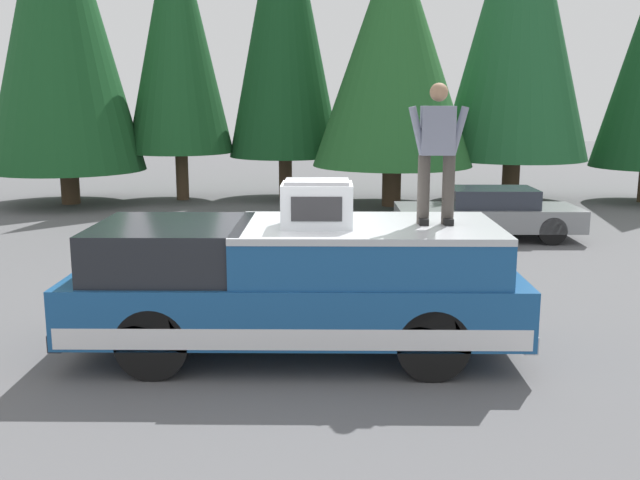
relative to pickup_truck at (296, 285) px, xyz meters
name	(u,v)px	position (x,y,z in m)	size (l,w,h in m)	color
ground_plane	(288,350)	(0.06, 0.11, -0.87)	(90.00, 90.00, 0.00)	#565659
pickup_truck	(296,285)	(0.00, 0.00, 0.00)	(2.01, 5.54, 1.65)	navy
compressor_unit	(317,204)	(-0.18, -0.26, 1.05)	(0.65, 0.84, 0.56)	silver
person_on_truck_bed	(437,150)	(0.03, -1.71, 1.68)	(0.29, 0.72, 1.69)	#423D38
parked_car_grey	(488,213)	(7.54, -4.05, -0.29)	(1.64, 4.10, 1.16)	gray
conifer_left	(519,11)	(13.64, -6.08, 4.83)	(4.45, 4.45, 10.12)	#4C3826
conifer_center_left	(394,49)	(12.59, -2.29, 3.66)	(4.67, 4.67, 7.88)	#4C3826
conifer_center_right	(284,12)	(14.25, 0.96, 4.86)	(3.51, 3.51, 10.15)	#4C3826
conifer_right	(177,29)	(13.86, 4.19, 4.32)	(3.26, 3.26, 8.93)	#4C3826
conifer_far_right	(58,10)	(12.93, 7.42, 4.79)	(4.59, 4.59, 10.33)	#4C3826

